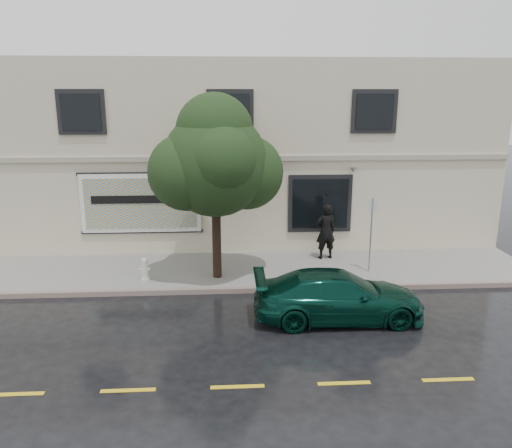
{
  "coord_description": "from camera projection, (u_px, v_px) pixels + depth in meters",
  "views": [
    {
      "loc": [
        -0.16,
        -12.49,
        5.77
      ],
      "look_at": [
        0.72,
        2.2,
        1.94
      ],
      "focal_mm": 35.0,
      "sensor_mm": 36.0,
      "label": 1
    }
  ],
  "objects": [
    {
      "name": "pedestrian",
      "position": [
        326.0,
        231.0,
        17.43
      ],
      "size": [
        0.8,
        0.6,
        1.97
      ],
      "primitive_type": "imported",
      "rotation": [
        0.0,
        0.0,
        3.33
      ],
      "color": "black",
      "rests_on": "sidewalk"
    },
    {
      "name": "car",
      "position": [
        339.0,
        296.0,
        13.09
      ],
      "size": [
        4.45,
        1.99,
        1.29
      ],
      "primitive_type": "imported",
      "rotation": [
        0.0,
        0.0,
        1.57
      ],
      "color": "#083126",
      "rests_on": "ground"
    },
    {
      "name": "building",
      "position": [
        230.0,
        149.0,
        21.34
      ],
      "size": [
        20.0,
        8.12,
        7.0
      ],
      "color": "beige",
      "rests_on": "ground"
    },
    {
      "name": "umbrella",
      "position": [
        327.0,
        192.0,
        17.08
      ],
      "size": [
        1.34,
        1.34,
        0.8
      ],
      "primitive_type": "imported",
      "rotation": [
        0.0,
        0.0,
        0.3
      ],
      "color": "black",
      "rests_on": "pedestrian"
    },
    {
      "name": "curb",
      "position": [
        234.0,
        290.0,
        14.96
      ],
      "size": [
        20.0,
        0.18,
        0.16
      ],
      "primitive_type": "cube",
      "color": "slate",
      "rests_on": "ground"
    },
    {
      "name": "road_marking",
      "position": [
        237.0,
        387.0,
        10.15
      ],
      "size": [
        19.0,
        0.12,
        0.01
      ],
      "primitive_type": "cube",
      "color": "gold",
      "rests_on": "ground"
    },
    {
      "name": "sidewalk",
      "position": [
        233.0,
        270.0,
        16.65
      ],
      "size": [
        20.0,
        3.5,
        0.15
      ],
      "primitive_type": "cube",
      "color": "gray",
      "rests_on": "ground"
    },
    {
      "name": "street_tree",
      "position": [
        215.0,
        164.0,
        14.97
      ],
      "size": [
        3.2,
        3.2,
        5.2
      ],
      "color": "black",
      "rests_on": "sidewalk"
    },
    {
      "name": "ground",
      "position": [
        234.0,
        314.0,
        13.53
      ],
      "size": [
        90.0,
        90.0,
        0.0
      ],
      "primitive_type": "plane",
      "color": "black",
      "rests_on": "ground"
    },
    {
      "name": "fire_hydrant",
      "position": [
        145.0,
        269.0,
        15.48
      ],
      "size": [
        0.3,
        0.28,
        0.74
      ],
      "rotation": [
        0.0,
        0.0,
        0.24
      ],
      "color": "beige",
      "rests_on": "sidewalk"
    },
    {
      "name": "billboard",
      "position": [
        141.0,
        203.0,
        17.58
      ],
      "size": [
        4.3,
        0.16,
        2.2
      ],
      "color": "white",
      "rests_on": "ground"
    },
    {
      "name": "sign_pole",
      "position": [
        371.0,
        228.0,
        15.98
      ],
      "size": [
        0.29,
        0.12,
        2.44
      ],
      "rotation": [
        0.0,
        0.0,
        -0.35
      ],
      "color": "#9B9DA3",
      "rests_on": "sidewalk"
    }
  ]
}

